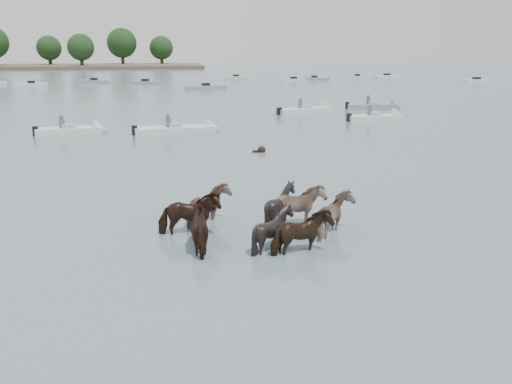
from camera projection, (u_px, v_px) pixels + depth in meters
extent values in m
plane|color=#4D5F6F|center=(205.00, 260.00, 14.37)|extent=(400.00, 400.00, 0.00)
imported|color=black|center=(189.00, 217.00, 16.25)|extent=(1.92, 0.98, 1.58)
imported|color=tan|center=(210.00, 209.00, 17.28)|extent=(1.65, 1.79, 1.48)
imported|color=black|center=(280.00, 208.00, 17.17)|extent=(1.57, 1.43, 1.58)
imported|color=gray|center=(296.00, 209.00, 17.12)|extent=(1.98, 1.15, 1.57)
imported|color=black|center=(208.00, 230.00, 15.12)|extent=(1.88, 1.99, 1.58)
imported|color=black|center=(273.00, 232.00, 15.06)|extent=(1.44, 1.30, 1.47)
imported|color=black|center=(301.00, 237.00, 14.74)|extent=(1.90, 1.32, 1.47)
imported|color=#7C6554|center=(337.00, 219.00, 16.22)|extent=(1.59, 1.76, 1.52)
sphere|color=black|center=(262.00, 150.00, 29.31)|extent=(0.44, 0.44, 0.44)
cube|color=black|center=(257.00, 152.00, 29.30)|extent=(0.50, 0.22, 0.18)
cube|color=silver|center=(69.00, 132.00, 35.12)|extent=(4.28, 2.22, 0.55)
cone|color=silver|center=(101.00, 130.00, 35.75)|extent=(1.14, 1.72, 1.60)
cube|color=#99ADB7|center=(69.00, 126.00, 35.03)|extent=(0.97, 1.23, 0.35)
cube|color=black|center=(35.00, 131.00, 34.45)|extent=(0.40, 0.40, 0.60)
cylinder|color=#595966|center=(62.00, 124.00, 34.92)|extent=(0.36, 0.36, 0.70)
sphere|color=#595966|center=(61.00, 117.00, 34.80)|extent=(0.24, 0.24, 0.24)
cube|color=silver|center=(175.00, 131.00, 35.56)|extent=(5.37, 2.18, 0.55)
cone|color=silver|center=(213.00, 129.00, 36.26)|extent=(1.08, 1.69, 1.60)
cube|color=#99ADB7|center=(175.00, 126.00, 35.47)|extent=(0.92, 1.20, 0.35)
cube|color=black|center=(134.00, 130.00, 34.83)|extent=(0.39, 0.39, 0.60)
cylinder|color=#595966|center=(168.00, 123.00, 35.36)|extent=(0.36, 0.36, 0.70)
sphere|color=#595966|center=(168.00, 116.00, 35.24)|extent=(0.24, 0.24, 0.24)
cube|color=silver|center=(305.00, 111.00, 46.75)|extent=(5.46, 3.32, 0.55)
cone|color=silver|center=(329.00, 109.00, 48.02)|extent=(1.40, 1.81, 1.60)
cube|color=#99ADB7|center=(305.00, 107.00, 46.66)|extent=(1.14, 1.33, 0.35)
cube|color=black|center=(279.00, 111.00, 45.45)|extent=(0.45, 0.45, 0.60)
cylinder|color=#595966|center=(300.00, 105.00, 46.55)|extent=(0.36, 0.36, 0.70)
sphere|color=#595966|center=(300.00, 100.00, 46.43)|extent=(0.24, 0.24, 0.24)
cube|color=silver|center=(374.00, 119.00, 41.72)|extent=(4.17, 1.66, 0.55)
cone|color=silver|center=(399.00, 118.00, 42.08)|extent=(0.92, 1.61, 1.60)
cube|color=#99ADB7|center=(374.00, 114.00, 41.63)|extent=(0.82, 1.13, 0.35)
cube|color=black|center=(349.00, 117.00, 41.32)|extent=(0.35, 0.35, 0.60)
cylinder|color=#595966|center=(370.00, 112.00, 41.51)|extent=(0.36, 0.36, 0.70)
sphere|color=#595966|center=(370.00, 106.00, 41.39)|extent=(0.24, 0.24, 0.24)
cube|color=gray|center=(372.00, 107.00, 50.23)|extent=(4.83, 2.32, 0.55)
cone|color=gray|center=(397.00, 107.00, 50.24)|extent=(1.14, 1.72, 1.60)
cube|color=#99ADB7|center=(372.00, 103.00, 50.14)|extent=(0.97, 1.23, 0.35)
cube|color=black|center=(347.00, 105.00, 50.17)|extent=(0.40, 0.40, 0.60)
cylinder|color=#595966|center=(368.00, 101.00, 50.02)|extent=(0.36, 0.36, 0.70)
sphere|color=#595966|center=(368.00, 96.00, 49.90)|extent=(0.24, 0.24, 0.24)
cube|color=silver|center=(32.00, 85.00, 79.74)|extent=(4.65, 2.29, 0.60)
cube|color=black|center=(31.00, 82.00, 79.64)|extent=(1.17, 1.17, 0.50)
cube|color=gray|center=(94.00, 82.00, 87.21)|extent=(4.79, 2.31, 0.60)
cube|color=black|center=(94.00, 80.00, 87.11)|extent=(1.17, 1.17, 0.50)
cube|color=gray|center=(145.00, 83.00, 84.45)|extent=(4.85, 3.13, 0.60)
cube|color=black|center=(145.00, 81.00, 84.35)|extent=(1.30, 1.30, 0.50)
cube|color=gray|center=(206.00, 88.00, 74.48)|extent=(5.76, 2.49, 0.60)
cube|color=black|center=(206.00, 85.00, 74.38)|extent=(1.16, 1.16, 0.50)
cube|color=silver|center=(236.00, 78.00, 99.06)|extent=(4.53, 3.15, 0.60)
cube|color=black|center=(236.00, 76.00, 98.96)|extent=(1.33, 1.33, 0.50)
cube|color=silver|center=(293.00, 80.00, 91.16)|extent=(4.20, 1.77, 0.60)
cube|color=black|center=(293.00, 78.00, 91.06)|extent=(1.06, 1.06, 0.50)
cube|color=gray|center=(314.00, 79.00, 95.11)|extent=(5.47, 2.38, 0.60)
cube|color=black|center=(314.00, 77.00, 95.01)|extent=(1.16, 1.16, 0.50)
cube|color=silver|center=(357.00, 77.00, 100.65)|extent=(5.40, 3.10, 0.60)
cube|color=black|center=(357.00, 75.00, 100.55)|extent=(1.27, 1.27, 0.50)
cube|color=silver|center=(387.00, 77.00, 103.43)|extent=(6.09, 3.53, 0.60)
cube|color=black|center=(387.00, 75.00, 103.33)|extent=(1.29, 1.29, 0.50)
cube|color=silver|center=(476.00, 81.00, 89.82)|extent=(4.67, 1.87, 0.60)
cube|color=black|center=(477.00, 79.00, 89.72)|extent=(1.08, 1.08, 0.50)
cylinder|color=#382619|center=(50.00, 62.00, 155.05)|extent=(1.00, 1.00, 3.12)
sphere|color=black|center=(49.00, 48.00, 154.00)|extent=(6.94, 6.94, 6.94)
cylinder|color=#382619|center=(82.00, 63.00, 146.79)|extent=(1.00, 1.00, 3.23)
sphere|color=black|center=(81.00, 47.00, 145.70)|extent=(7.17, 7.17, 7.17)
cylinder|color=#382619|center=(123.00, 61.00, 160.71)|extent=(1.00, 1.00, 3.91)
sphere|color=black|center=(122.00, 43.00, 159.39)|extent=(8.69, 8.69, 8.69)
cylinder|color=#382619|center=(162.00, 62.00, 163.28)|extent=(1.00, 1.00, 3.15)
sphere|color=black|center=(161.00, 48.00, 162.21)|extent=(7.00, 7.00, 7.00)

